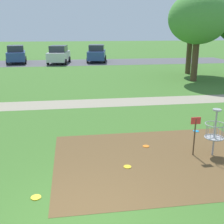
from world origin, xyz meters
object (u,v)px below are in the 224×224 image
(frisbee_far_right, at_px, (36,197))
(frisbee_far_left, at_px, (146,146))
(frisbee_near_basket, at_px, (217,137))
(tree_mid_center, at_px, (192,19))
(disc_golf_basket, at_px, (213,131))
(frisbee_by_tee, at_px, (196,131))
(tree_mid_left, at_px, (198,19))
(parked_car_leftmost, at_px, (16,54))
(parked_car_center_right, at_px, (97,53))
(frisbee_mid_grass, at_px, (127,167))
(parked_car_center_left, at_px, (59,54))

(frisbee_far_right, bearing_deg, frisbee_far_left, 37.12)
(frisbee_near_basket, xyz_separation_m, tree_mid_center, (4.67, 13.56, 4.26))
(disc_golf_basket, height_order, frisbee_by_tee, disc_golf_basket)
(frisbee_far_right, height_order, tree_mid_left, tree_mid_left)
(parked_car_leftmost, distance_m, parked_car_center_right, 8.54)
(frisbee_by_tee, bearing_deg, parked_car_center_right, 93.52)
(frisbee_far_left, relative_size, frisbee_far_right, 0.90)
(disc_golf_basket, relative_size, tree_mid_left, 0.24)
(frisbee_far_right, bearing_deg, frisbee_mid_grass, 25.94)
(disc_golf_basket, bearing_deg, parked_car_leftmost, 111.16)
(disc_golf_basket, relative_size, parked_car_center_right, 0.31)
(frisbee_by_tee, height_order, tree_mid_center, tree_mid_center)
(tree_mid_left, xyz_separation_m, parked_car_leftmost, (-14.10, 12.91, -3.24))
(parked_car_leftmost, relative_size, parked_car_center_left, 0.99)
(parked_car_leftmost, bearing_deg, parked_car_center_left, -12.83)
(frisbee_by_tee, height_order, frisbee_far_right, same)
(parked_car_center_left, bearing_deg, tree_mid_left, -50.97)
(frisbee_by_tee, height_order, tree_mid_left, tree_mid_left)
(tree_mid_center, relative_size, parked_car_leftmost, 1.31)
(frisbee_near_basket, bearing_deg, frisbee_far_left, -170.62)
(frisbee_by_tee, bearing_deg, frisbee_far_left, -153.62)
(tree_mid_center, height_order, parked_car_leftmost, tree_mid_center)
(tree_mid_left, relative_size, parked_car_leftmost, 1.34)
(frisbee_by_tee, relative_size, tree_mid_center, 0.04)
(frisbee_far_left, xyz_separation_m, frisbee_far_right, (-3.10, -2.34, 0.00))
(frisbee_far_right, distance_m, tree_mid_center, 19.81)
(frisbee_far_left, distance_m, tree_mid_center, 16.33)
(frisbee_mid_grass, bearing_deg, frisbee_far_right, -154.06)
(parked_car_center_left, bearing_deg, frisbee_far_left, -81.62)
(parked_car_leftmost, height_order, parked_car_center_left, same)
(frisbee_mid_grass, distance_m, frisbee_far_left, 1.51)
(frisbee_far_right, bearing_deg, frisbee_near_basket, 25.96)
(frisbee_mid_grass, relative_size, tree_mid_left, 0.04)
(frisbee_far_right, bearing_deg, parked_car_leftmost, 100.26)
(parked_car_center_right, bearing_deg, frisbee_far_left, -91.81)
(frisbee_far_left, xyz_separation_m, parked_car_leftmost, (-7.80, 23.63, 0.91))
(parked_car_center_right, bearing_deg, frisbee_by_tee, -86.48)
(disc_golf_basket, relative_size, parked_car_leftmost, 0.32)
(frisbee_far_left, distance_m, parked_car_center_right, 23.55)
(frisbee_far_right, bearing_deg, tree_mid_center, 57.60)
(frisbee_far_right, height_order, parked_car_center_left, parked_car_center_left)
(frisbee_near_basket, bearing_deg, tree_mid_center, 71.00)
(frisbee_far_left, bearing_deg, tree_mid_left, 59.52)
(tree_mid_left, distance_m, tree_mid_center, 3.41)
(parked_car_center_right, bearing_deg, tree_mid_center, -55.63)
(parked_car_center_left, bearing_deg, disc_golf_basket, -77.94)
(disc_golf_basket, height_order, tree_mid_left, tree_mid_left)
(frisbee_mid_grass, bearing_deg, tree_mid_left, 59.13)
(frisbee_near_basket, height_order, tree_mid_left, tree_mid_left)
(frisbee_by_tee, distance_m, frisbee_mid_grass, 3.76)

